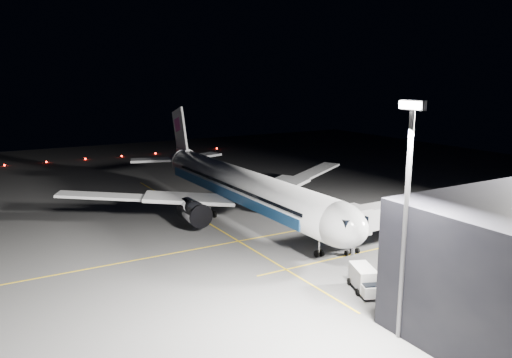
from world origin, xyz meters
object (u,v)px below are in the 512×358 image
(safety_cone_b, at_px, (278,213))
(service_truck, at_px, (365,279))
(safety_cone_c, at_px, (248,202))
(floodlight_mast_south, at_px, (407,201))
(safety_cone_a, at_px, (243,203))
(baggage_tug, at_px, (290,195))
(jet_bridge, at_px, (429,206))
(airliner, at_px, (239,186))

(safety_cone_b, bearing_deg, service_truck, -15.47)
(safety_cone_c, bearing_deg, floodlight_mast_south, -13.55)
(safety_cone_a, distance_m, safety_cone_c, 1.59)
(baggage_tug, bearing_deg, service_truck, -9.17)
(floodlight_mast_south, distance_m, baggage_tug, 51.89)
(service_truck, bearing_deg, safety_cone_c, -169.53)
(service_truck, bearing_deg, safety_cone_a, -167.54)
(jet_bridge, height_order, safety_cone_b, jet_bridge)
(baggage_tug, distance_m, safety_cone_b, 10.88)
(safety_cone_b, bearing_deg, floodlight_mast_south, -17.42)
(jet_bridge, bearing_deg, safety_cone_c, -157.10)
(airliner, bearing_deg, safety_cone_a, 146.84)
(floodlight_mast_south, xyz_separation_m, baggage_tug, (-46.57, 19.79, -11.52))
(safety_cone_b, relative_size, safety_cone_c, 1.21)
(airliner, bearing_deg, floodlight_mast_south, -8.33)
(airliner, distance_m, safety_cone_b, 8.17)
(airliner, height_order, jet_bridge, airliner)
(baggage_tug, relative_size, safety_cone_b, 4.76)
(floodlight_mast_south, relative_size, safety_cone_c, 40.36)
(jet_bridge, height_order, baggage_tug, jet_bridge)
(baggage_tug, bearing_deg, safety_cone_c, -84.49)
(jet_bridge, xyz_separation_m, service_truck, (9.33, -20.23, -3.19))
(jet_bridge, relative_size, safety_cone_c, 67.08)
(baggage_tug, bearing_deg, floodlight_mast_south, -9.36)
(baggage_tug, relative_size, safety_cone_c, 5.76)
(airliner, height_order, baggage_tug, airliner)
(floodlight_mast_south, bearing_deg, safety_cone_c, 166.45)
(jet_bridge, height_order, service_truck, jet_bridge)
(service_truck, relative_size, baggage_tug, 1.85)
(safety_cone_b, bearing_deg, safety_cone_a, -165.53)
(baggage_tug, xyz_separation_m, safety_cone_c, (-1.19, -8.28, -0.60))
(airliner, distance_m, baggage_tug, 15.44)
(airliner, height_order, safety_cone_c, airliner)
(airliner, relative_size, jet_bridge, 1.79)
(airliner, bearing_deg, jet_bridge, 38.04)
(safety_cone_a, bearing_deg, airliner, -33.16)
(airliner, bearing_deg, service_truck, -3.84)
(airliner, xyz_separation_m, safety_cone_a, (-6.12, 4.00, -4.84))
(jet_bridge, relative_size, service_truck, 6.30)
(safety_cone_c, bearing_deg, baggage_tug, 81.85)
(jet_bridge, xyz_separation_m, safety_cone_b, (-20.81, -11.89, -4.27))
(jet_bridge, xyz_separation_m, floodlight_mast_south, (18.00, -24.07, 7.79))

